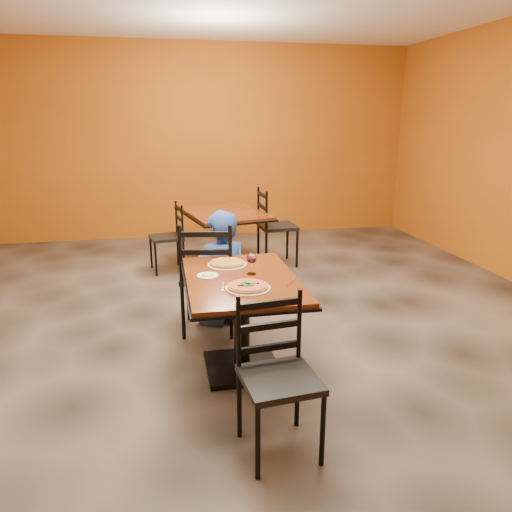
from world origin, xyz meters
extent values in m
cube|color=black|center=(0.00, 0.00, 0.00)|extent=(7.00, 8.00, 0.01)
cube|color=#A55412|center=(0.00, 4.00, 1.50)|extent=(7.00, 0.01, 3.00)
cube|color=#5A260E|center=(0.00, -0.50, 0.73)|extent=(0.80, 1.20, 0.03)
cube|color=black|center=(0.00, -0.50, 0.71)|extent=(0.83, 1.23, 0.02)
cylinder|color=black|center=(0.00, -0.50, 0.37)|extent=(0.12, 0.12, 0.66)
cube|color=black|center=(0.00, -0.50, 0.02)|extent=(0.55, 0.55, 0.04)
cube|color=#5A260E|center=(0.20, 2.15, 0.73)|extent=(1.15, 1.48, 0.03)
cube|color=black|center=(0.20, 2.15, 0.71)|extent=(1.18, 1.52, 0.02)
cylinder|color=black|center=(0.20, 2.15, 0.37)|extent=(0.13, 0.13, 0.66)
cube|color=black|center=(0.20, 2.15, 0.02)|extent=(0.72, 0.72, 0.04)
imported|color=#194A8A|center=(-0.04, 0.46, 0.54)|extent=(0.63, 0.50, 1.08)
cylinder|color=white|center=(0.00, -0.74, 0.76)|extent=(0.31, 0.31, 0.01)
cylinder|color=maroon|center=(0.00, -0.74, 0.77)|extent=(0.28, 0.28, 0.02)
cylinder|color=white|center=(-0.06, -0.18, 0.76)|extent=(0.31, 0.31, 0.01)
cylinder|color=gold|center=(-0.06, -0.18, 0.77)|extent=(0.28, 0.28, 0.02)
cylinder|color=white|center=(-0.24, -0.42, 0.76)|extent=(0.16, 0.16, 0.01)
cylinder|color=tan|center=(-0.24, -0.42, 0.76)|extent=(0.09, 0.09, 0.01)
cube|color=silver|center=(-0.16, -0.67, 0.75)|extent=(0.04, 0.19, 0.00)
cube|color=silver|center=(0.34, -0.67, 0.75)|extent=(0.13, 0.18, 0.00)
camera|label=1|loc=(-0.54, -3.77, 1.88)|focal=33.51mm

